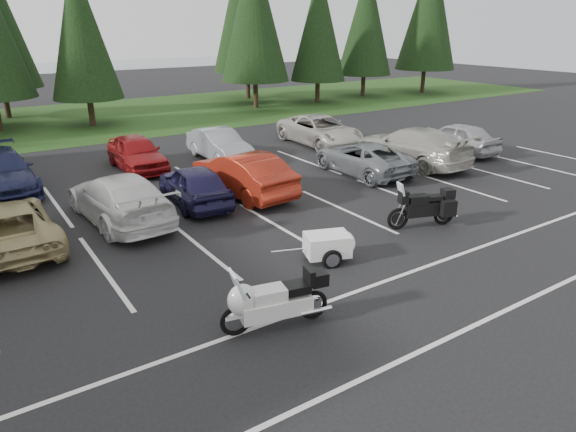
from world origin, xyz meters
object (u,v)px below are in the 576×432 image
at_px(car_near_2, 8,226).
at_px(car_far_3, 219,145).
at_px(car_near_7, 411,146).
at_px(cargo_trailer, 327,247).
at_px(car_far_1, 0,172).
at_px(car_near_5, 243,174).
at_px(car_near_6, 363,158).
at_px(car_far_2, 137,153).
at_px(car_near_8, 456,138).
at_px(car_near_4, 194,184).
at_px(car_near_3, 120,198).
at_px(car_far_4, 320,130).
at_px(adventure_motorcycle, 422,204).
at_px(touring_motorcycle, 275,296).

relative_size(car_near_2, car_far_3, 1.15).
relative_size(car_near_7, cargo_trailer, 3.38).
relative_size(car_near_2, car_far_1, 0.93).
height_order(car_near_2, car_near_5, car_near_5).
bearing_deg(car_near_7, car_near_6, -4.15).
xyz_separation_m(car_far_1, car_far_2, (5.25, 0.27, -0.03)).
relative_size(car_near_5, cargo_trailer, 2.85).
distance_m(car_near_6, car_near_8, 6.26).
bearing_deg(car_near_4, car_near_6, -177.30).
bearing_deg(car_near_8, car_near_3, 1.21).
xyz_separation_m(car_near_3, car_near_5, (4.58, 0.20, 0.03)).
bearing_deg(car_far_3, car_near_8, -26.86).
xyz_separation_m(car_near_7, car_far_4, (-0.98, 5.41, -0.08)).
bearing_deg(car_near_4, car_far_3, -119.57).
xyz_separation_m(car_far_2, adventure_motorcycle, (5.16, -11.50, 0.02)).
xyz_separation_m(car_near_3, car_near_7, (12.96, -0.13, 0.06)).
distance_m(car_near_2, touring_motorcycle, 8.58).
xyz_separation_m(cargo_trailer, adventure_motorcycle, (3.92, 0.30, 0.37)).
relative_size(car_near_7, car_near_8, 1.31).
bearing_deg(car_far_4, car_near_2, -158.57).
distance_m(car_far_2, touring_motorcycle, 13.83).
xyz_separation_m(car_near_6, touring_motorcycle, (-9.32, -7.87, 0.06)).
height_order(car_near_4, car_far_2, car_far_2).
xyz_separation_m(car_far_2, car_far_3, (3.72, -0.46, -0.04)).
xyz_separation_m(car_near_3, car_far_4, (11.97, 5.28, -0.02)).
xyz_separation_m(car_near_7, cargo_trailer, (-9.27, -5.90, -0.44)).
relative_size(car_near_7, adventure_motorcycle, 2.27).
bearing_deg(car_near_2, cargo_trailer, 139.55).
height_order(car_near_8, touring_motorcycle, car_near_8).
distance_m(car_near_2, car_near_4, 5.94).
bearing_deg(car_far_4, cargo_trailer, -125.29).
xyz_separation_m(car_near_2, cargo_trailer, (6.93, -5.62, -0.29)).
xyz_separation_m(car_near_3, touring_motorcycle, (0.83, -7.96, -0.04)).
bearing_deg(car_near_3, car_near_7, 175.80).
bearing_deg(cargo_trailer, car_near_6, 62.49).
height_order(car_near_3, car_near_6, car_near_3).
height_order(car_far_1, car_far_2, car_far_1).
xyz_separation_m(car_near_3, cargo_trailer, (3.69, -6.03, -0.38)).
bearing_deg(touring_motorcycle, adventure_motorcycle, 30.04).
xyz_separation_m(car_near_8, car_far_4, (-4.44, 5.10, -0.00)).
distance_m(car_near_6, car_far_2, 9.69).
relative_size(car_near_6, car_far_3, 1.13).
distance_m(car_far_4, cargo_trailer, 14.02).
bearing_deg(car_near_3, car_far_3, -142.89).
bearing_deg(car_near_4, car_near_3, 9.58).
bearing_deg(car_near_8, car_near_4, 0.45).
xyz_separation_m(car_near_8, cargo_trailer, (-12.73, -6.21, -0.35)).
relative_size(car_near_2, touring_motorcycle, 1.87).
height_order(car_near_7, adventure_motorcycle, car_near_7).
xyz_separation_m(car_near_2, car_far_2, (5.69, 6.18, 0.06)).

